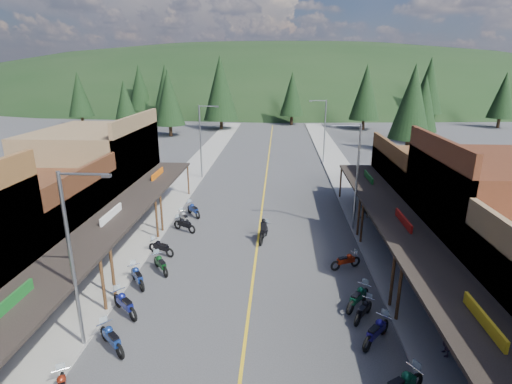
% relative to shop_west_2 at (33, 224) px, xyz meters
% --- Properties ---
extents(ground, '(220.00, 220.00, 0.00)m').
position_rel_shop_west_2_xyz_m(ground, '(13.75, -1.70, -2.53)').
color(ground, '#38383A').
rests_on(ground, ground).
extents(centerline, '(0.15, 90.00, 0.01)m').
position_rel_shop_west_2_xyz_m(centerline, '(13.75, 18.30, -2.53)').
color(centerline, gold).
rests_on(centerline, ground).
extents(sidewalk_west, '(3.40, 94.00, 0.15)m').
position_rel_shop_west_2_xyz_m(sidewalk_west, '(5.05, 18.30, -2.46)').
color(sidewalk_west, gray).
rests_on(sidewalk_west, ground).
extents(sidewalk_east, '(3.40, 94.00, 0.15)m').
position_rel_shop_west_2_xyz_m(sidewalk_east, '(22.45, 18.30, -2.46)').
color(sidewalk_east, gray).
rests_on(sidewalk_east, ground).
extents(shop_west_2, '(10.90, 9.00, 6.20)m').
position_rel_shop_west_2_xyz_m(shop_west_2, '(0.00, 0.00, 0.00)').
color(shop_west_2, '#3F2111').
rests_on(shop_west_2, ground).
extents(shop_west_3, '(10.90, 10.20, 8.20)m').
position_rel_shop_west_2_xyz_m(shop_west_3, '(-0.03, 9.60, 0.99)').
color(shop_west_3, brown).
rests_on(shop_west_3, ground).
extents(shop_east_2, '(10.90, 9.00, 8.20)m').
position_rel_shop_west_2_xyz_m(shop_east_2, '(27.54, 0.00, 0.99)').
color(shop_east_2, '#562B19').
rests_on(shop_east_2, ground).
extents(shop_east_3, '(10.90, 10.20, 6.20)m').
position_rel_shop_west_2_xyz_m(shop_east_3, '(27.51, 9.60, -0.00)').
color(shop_east_3, '#4C2D16').
rests_on(shop_east_3, ground).
extents(streetlight_0, '(2.16, 0.18, 8.00)m').
position_rel_shop_west_2_xyz_m(streetlight_0, '(6.80, -7.70, 1.93)').
color(streetlight_0, gray).
rests_on(streetlight_0, ground).
extents(streetlight_1, '(2.16, 0.18, 8.00)m').
position_rel_shop_west_2_xyz_m(streetlight_1, '(6.80, 20.30, 1.93)').
color(streetlight_1, gray).
rests_on(streetlight_1, ground).
extents(streetlight_2, '(2.16, 0.18, 8.00)m').
position_rel_shop_west_2_xyz_m(streetlight_2, '(20.71, 6.30, 1.93)').
color(streetlight_2, gray).
rests_on(streetlight_2, ground).
extents(streetlight_3, '(2.16, 0.18, 8.00)m').
position_rel_shop_west_2_xyz_m(streetlight_3, '(20.71, 28.30, 1.93)').
color(streetlight_3, gray).
rests_on(streetlight_3, ground).
extents(ridge_hill, '(310.00, 140.00, 60.00)m').
position_rel_shop_west_2_xyz_m(ridge_hill, '(13.75, 133.30, -2.53)').
color(ridge_hill, black).
rests_on(ridge_hill, ground).
extents(pine_0, '(5.04, 5.04, 11.00)m').
position_rel_shop_west_2_xyz_m(pine_0, '(-26.25, 60.30, 3.95)').
color(pine_0, black).
rests_on(pine_0, ground).
extents(pine_1, '(5.88, 5.88, 12.50)m').
position_rel_shop_west_2_xyz_m(pine_1, '(-10.25, 68.30, 4.70)').
color(pine_1, black).
rests_on(pine_1, ground).
extents(pine_2, '(6.72, 6.72, 14.00)m').
position_rel_shop_west_2_xyz_m(pine_2, '(3.75, 56.30, 5.46)').
color(pine_2, black).
rests_on(pine_2, ground).
extents(pine_3, '(5.04, 5.04, 11.00)m').
position_rel_shop_west_2_xyz_m(pine_3, '(17.75, 64.30, 3.95)').
color(pine_3, black).
rests_on(pine_3, ground).
extents(pine_4, '(5.88, 5.88, 12.50)m').
position_rel_shop_west_2_xyz_m(pine_4, '(31.75, 58.30, 4.70)').
color(pine_4, black).
rests_on(pine_4, ground).
extents(pine_5, '(6.72, 6.72, 14.00)m').
position_rel_shop_west_2_xyz_m(pine_5, '(47.75, 70.30, 5.46)').
color(pine_5, black).
rests_on(pine_5, ground).
extents(pine_6, '(5.04, 5.04, 11.00)m').
position_rel_shop_west_2_xyz_m(pine_6, '(59.75, 62.30, 3.95)').
color(pine_6, black).
rests_on(pine_6, ground).
extents(pine_7, '(5.88, 5.88, 12.50)m').
position_rel_shop_west_2_xyz_m(pine_7, '(-18.25, 74.30, 4.70)').
color(pine_7, black).
rests_on(pine_7, ground).
extents(pine_8, '(4.48, 4.48, 10.00)m').
position_rel_shop_west_2_xyz_m(pine_8, '(-8.25, 38.30, 3.44)').
color(pine_8, black).
rests_on(pine_8, ground).
extents(pine_9, '(4.93, 4.93, 10.80)m').
position_rel_shop_west_2_xyz_m(pine_9, '(37.75, 43.30, 3.85)').
color(pine_9, black).
rests_on(pine_9, ground).
extents(pine_10, '(5.38, 5.38, 11.60)m').
position_rel_shop_west_2_xyz_m(pine_10, '(-4.25, 48.30, 4.25)').
color(pine_10, black).
rests_on(pine_10, ground).
extents(pine_11, '(5.82, 5.82, 12.40)m').
position_rel_shop_west_2_xyz_m(pine_11, '(33.75, 36.30, 4.65)').
color(pine_11, black).
rests_on(pine_11, ground).
extents(bike_west_5, '(2.09, 2.05, 1.25)m').
position_rel_shop_west_2_xyz_m(bike_west_5, '(8.01, -7.86, -1.91)').
color(bike_west_5, navy).
rests_on(bike_west_5, ground).
extents(bike_west_6, '(2.19, 2.12, 1.31)m').
position_rel_shop_west_2_xyz_m(bike_west_6, '(7.61, -5.26, -1.88)').
color(bike_west_6, navy).
rests_on(bike_west_6, ground).
extents(bike_west_7, '(1.84, 2.18, 1.24)m').
position_rel_shop_west_2_xyz_m(bike_west_7, '(7.30, -2.51, -1.91)').
color(bike_west_7, navy).
rests_on(bike_west_7, ground).
extents(bike_west_8, '(1.80, 2.09, 1.19)m').
position_rel_shop_west_2_xyz_m(bike_west_8, '(8.17, -0.91, -1.94)').
color(bike_west_8, '#0B3814').
rests_on(bike_west_8, ground).
extents(bike_west_9, '(2.14, 1.54, 1.17)m').
position_rel_shop_west_2_xyz_m(bike_west_9, '(7.53, 1.36, -1.95)').
color(bike_west_9, black).
rests_on(bike_west_9, ground).
extents(bike_west_10, '(2.16, 1.70, 1.20)m').
position_rel_shop_west_2_xyz_m(bike_west_10, '(8.15, 5.35, -1.93)').
color(bike_west_10, black).
rests_on(bike_west_10, ground).
extents(bike_west_11, '(1.65, 2.04, 1.14)m').
position_rel_shop_west_2_xyz_m(bike_west_11, '(7.81, 6.78, -1.96)').
color(bike_west_11, gray).
rests_on(bike_west_11, ground).
extents(bike_west_12, '(1.88, 2.17, 1.24)m').
position_rel_shop_west_2_xyz_m(bike_west_12, '(8.17, 8.59, -1.91)').
color(bike_west_12, navy).
rests_on(bike_west_12, ground).
extents(bike_east_4, '(2.37, 1.91, 1.33)m').
position_rel_shop_west_2_xyz_m(bike_east_4, '(19.76, -9.92, -1.87)').
color(bike_east_4, '#0E482E').
rests_on(bike_east_4, ground).
extents(bike_east_5, '(2.01, 2.21, 1.29)m').
position_rel_shop_west_2_xyz_m(bike_east_5, '(19.60, -6.72, -1.89)').
color(bike_east_5, navy).
rests_on(bike_east_5, ground).
extents(bike_east_6, '(1.61, 1.95, 1.10)m').
position_rel_shop_west_2_xyz_m(bike_east_6, '(19.38, -5.00, -1.98)').
color(bike_east_6, black).
rests_on(bike_east_6, ground).
extents(bike_east_7, '(1.93, 2.22, 1.27)m').
position_rel_shop_west_2_xyz_m(bike_east_7, '(19.30, -3.98, -1.90)').
color(bike_east_7, '#0D4129').
rests_on(bike_east_7, ground).
extents(bike_east_8, '(2.11, 1.46, 1.15)m').
position_rel_shop_west_2_xyz_m(bike_east_8, '(19.33, 0.16, -1.96)').
color(bike_east_8, '#9F230B').
rests_on(bike_east_8, ground).
extents(rider_on_bike, '(1.16, 2.44, 1.79)m').
position_rel_shop_west_2_xyz_m(rider_on_bike, '(14.16, 3.99, -1.82)').
color(rider_on_bike, black).
rests_on(rider_on_bike, ground).
extents(pedestrian_east_a, '(0.41, 0.61, 1.65)m').
position_rel_shop_west_2_xyz_m(pedestrian_east_a, '(22.34, -7.54, -1.56)').
color(pedestrian_east_a, black).
rests_on(pedestrian_east_a, sidewalk_east).
extents(pedestrian_east_b, '(0.98, 0.72, 1.81)m').
position_rel_shop_west_2_xyz_m(pedestrian_east_b, '(22.03, 8.66, -1.48)').
color(pedestrian_east_b, '#4D4130').
rests_on(pedestrian_east_b, sidewalk_east).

